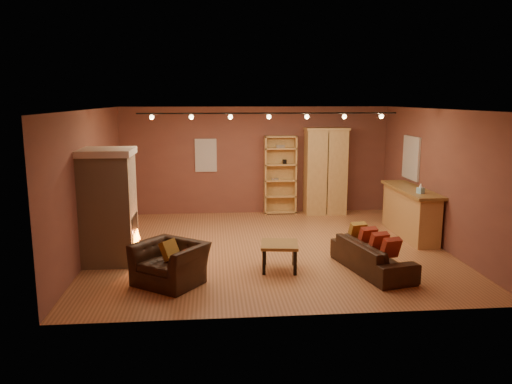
{
  "coord_description": "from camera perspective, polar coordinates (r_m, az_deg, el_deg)",
  "views": [
    {
      "loc": [
        -1.14,
        -9.75,
        3.01
      ],
      "look_at": [
        -0.26,
        0.2,
        1.13
      ],
      "focal_mm": 35.0,
      "sensor_mm": 36.0,
      "label": 1
    }
  ],
  "objects": [
    {
      "name": "tissue_box",
      "position": [
        10.86,
        18.3,
        0.32
      ],
      "size": [
        0.16,
        0.16,
        0.22
      ],
      "rotation": [
        0.0,
        0.0,
        0.43
      ],
      "color": "#94D3ED",
      "rests_on": "bar_counter"
    },
    {
      "name": "right_wall",
      "position": [
        10.92,
        20.15,
        1.52
      ],
      "size": [
        0.02,
        6.5,
        2.8
      ],
      "primitive_type": "cube",
      "color": "brown",
      "rests_on": "floor"
    },
    {
      "name": "coffee_table",
      "position": [
        8.89,
        2.7,
        -6.31
      ],
      "size": [
        0.72,
        0.72,
        0.49
      ],
      "rotation": [
        0.0,
        0.0,
        -0.13
      ],
      "color": "olive",
      "rests_on": "floor"
    },
    {
      "name": "armoire",
      "position": [
        13.19,
        7.92,
        2.4
      ],
      "size": [
        1.12,
        0.64,
        2.27
      ],
      "color": "#DCB16B",
      "rests_on": "floor"
    },
    {
      "name": "back_wall",
      "position": [
        13.15,
        -0.06,
        3.63
      ],
      "size": [
        7.0,
        0.02,
        2.8
      ],
      "primitive_type": "cube",
      "color": "brown",
      "rests_on": "floor"
    },
    {
      "name": "bookcase",
      "position": [
        13.17,
        2.75,
        2.06
      ],
      "size": [
        0.84,
        0.33,
        2.06
      ],
      "color": "#DCB16B",
      "rests_on": "floor"
    },
    {
      "name": "ceiling",
      "position": [
        9.82,
        1.63,
        9.43
      ],
      "size": [
        7.0,
        7.0,
        0.0
      ],
      "primitive_type": "plane",
      "rotation": [
        3.14,
        0.0,
        0.0
      ],
      "color": "#5A321C",
      "rests_on": "back_wall"
    },
    {
      "name": "back_window",
      "position": [
        13.07,
        -5.75,
        4.19
      ],
      "size": [
        0.56,
        0.04,
        0.86
      ],
      "primitive_type": "cube",
      "color": "beige",
      "rests_on": "back_wall"
    },
    {
      "name": "armchair",
      "position": [
        8.35,
        -9.81,
        -7.28
      ],
      "size": [
        1.25,
        1.17,
        0.92
      ],
      "rotation": [
        0.0,
        0.0,
        -0.63
      ],
      "color": "black",
      "rests_on": "floor"
    },
    {
      "name": "left_wall",
      "position": [
        10.16,
        -18.42,
        0.99
      ],
      "size": [
        0.02,
        6.5,
        2.8
      ],
      "primitive_type": "cube",
      "color": "brown",
      "rests_on": "floor"
    },
    {
      "name": "fireplace",
      "position": [
        9.55,
        -16.43,
        -1.57
      ],
      "size": [
        1.01,
        0.98,
        2.12
      ],
      "color": "#C5AE89",
      "rests_on": "floor"
    },
    {
      "name": "right_window",
      "position": [
        12.15,
        17.31,
        3.75
      ],
      "size": [
        0.05,
        0.9,
        1.0
      ],
      "primitive_type": "cube",
      "color": "beige",
      "rests_on": "right_wall"
    },
    {
      "name": "track_rail",
      "position": [
        10.03,
        1.49,
        8.78
      ],
      "size": [
        5.2,
        0.09,
        0.13
      ],
      "color": "black",
      "rests_on": "ceiling"
    },
    {
      "name": "floor",
      "position": [
        10.27,
        1.54,
        -6.39
      ],
      "size": [
        7.0,
        7.0,
        0.0
      ],
      "primitive_type": "plane",
      "color": "#9A5D36",
      "rests_on": "ground"
    },
    {
      "name": "loveseat",
      "position": [
        9.08,
        13.16,
        -6.52
      ],
      "size": [
        0.94,
        1.91,
        0.76
      ],
      "rotation": [
        0.0,
        0.0,
        1.8
      ],
      "color": "black",
      "rests_on": "floor"
    },
    {
      "name": "bar_counter",
      "position": [
        11.52,
        17.21,
        -2.18
      ],
      "size": [
        0.6,
        2.24,
        1.07
      ],
      "color": "tan",
      "rests_on": "floor"
    }
  ]
}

